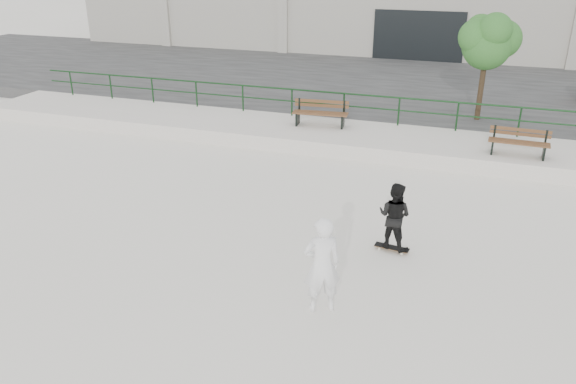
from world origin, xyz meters
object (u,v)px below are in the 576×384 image
at_px(tree, 489,39).
at_px(standing_skater, 394,216).
at_px(seated_skater, 322,265).
at_px(bench_left, 321,113).
at_px(skateboard, 392,248).
at_px(bench_right, 519,142).

bearing_deg(tree, standing_skater, -98.53).
bearing_deg(seated_skater, bench_left, -102.64).
xyz_separation_m(bench_left, seated_skater, (2.90, -10.05, 0.02)).
bearing_deg(skateboard, tree, 88.55).
xyz_separation_m(tree, skateboard, (-1.50, -10.01, -3.31)).
distance_m(bench_right, seated_skater, 9.71).
bearing_deg(skateboard, bench_right, 73.36).
bearing_deg(skateboard, bench_left, 124.44).
relative_size(bench_left, tree, 0.52).
distance_m(bench_left, seated_skater, 10.46).
relative_size(skateboard, standing_skater, 0.51).
bearing_deg(bench_left, skateboard, -68.92).
relative_size(skateboard, seated_skater, 0.41).
distance_m(bench_left, bench_right, 6.65).
distance_m(bench_right, tree, 4.64).
height_order(bench_right, skateboard, bench_right).
bearing_deg(standing_skater, seated_skater, 87.24).
height_order(bench_left, seated_skater, seated_skater).
bearing_deg(bench_left, tree, 20.32).
xyz_separation_m(bench_left, bench_right, (6.57, -1.06, -0.04)).
xyz_separation_m(skateboard, standing_skater, (0.00, 0.00, 0.80)).
height_order(bench_right, standing_skater, standing_skater).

